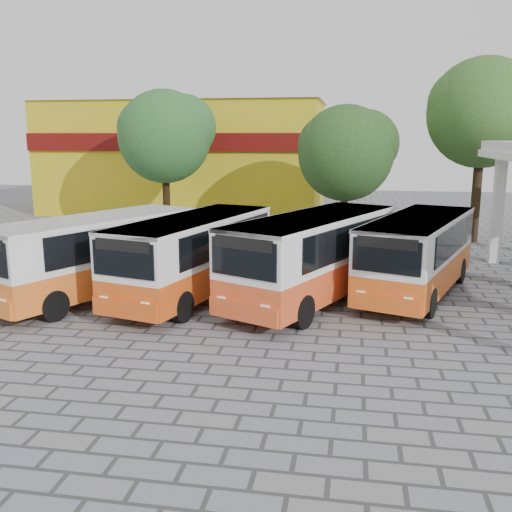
% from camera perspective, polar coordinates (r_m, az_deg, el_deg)
% --- Properties ---
extents(ground, '(90.00, 90.00, 0.00)m').
position_cam_1_polar(ground, '(17.21, 4.21, -7.17)').
color(ground, slate).
rests_on(ground, ground).
extents(shophouse_block, '(20.40, 10.40, 8.30)m').
position_cam_1_polar(shophouse_block, '(44.02, -6.88, 9.95)').
color(shophouse_block, gold).
rests_on(shophouse_block, ground).
extents(bus_far_left, '(5.62, 8.52, 2.86)m').
position_cam_1_polar(bus_far_left, '(20.71, -15.70, 0.44)').
color(bus_far_left, orange).
rests_on(bus_far_left, ground).
extents(bus_centre_left, '(4.34, 8.37, 2.86)m').
position_cam_1_polar(bus_centre_left, '(20.03, -6.22, 0.44)').
color(bus_centre_left, '#D04A0F').
rests_on(bus_centre_left, ground).
extents(bus_centre_right, '(5.72, 8.89, 2.98)m').
position_cam_1_polar(bus_centre_right, '(19.51, 5.82, 0.35)').
color(bus_centre_right, '#D84B1E').
rests_on(bus_centre_right, ground).
extents(bus_far_right, '(4.87, 8.33, 2.81)m').
position_cam_1_polar(bus_far_right, '(21.09, 15.93, 0.56)').
color(bus_far_right, '#DE5614').
rests_on(bus_far_right, ground).
extents(tree_left, '(5.68, 5.41, 8.28)m').
position_cam_1_polar(tree_left, '(34.29, -9.02, 12.01)').
color(tree_left, black).
rests_on(tree_left, ground).
extents(tree_middle, '(5.43, 5.17, 7.29)m').
position_cam_1_polar(tree_middle, '(31.61, 9.08, 10.43)').
color(tree_middle, '#3C2A11').
rests_on(tree_middle, ground).
extents(tree_right, '(5.98, 5.69, 9.63)m').
position_cam_1_polar(tree_right, '(32.62, 21.87, 13.46)').
color(tree_right, '#2E2013').
rests_on(tree_right, ground).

